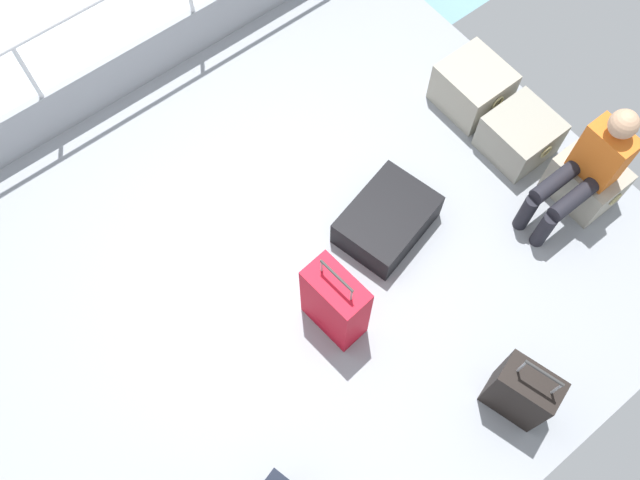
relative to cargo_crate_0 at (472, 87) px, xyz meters
The scene contains 11 objects.
ground_plane 2.16m from the cargo_crate_0, 81.97° to the right, with size 4.40×5.20×0.06m, color gray.
gunwale_port 2.83m from the cargo_crate_0, 131.32° to the right, with size 0.06×5.20×0.45m, color gray.
railing_port 2.89m from the cargo_crate_0, 131.32° to the right, with size 0.04×4.20×1.02m.
sea_wake 3.96m from the cargo_crate_0, 147.19° to the right, with size 12.00×12.00×0.01m.
cargo_crate_0 is the anchor object (origin of this frame).
cargo_crate_1 0.56m from the cargo_crate_0, ahead, with size 0.53×0.50×0.36m.
cargo_crate_2 1.17m from the cargo_crate_0, ahead, with size 0.53×0.38×0.39m.
passenger_seated 1.24m from the cargo_crate_0, ahead, with size 0.34×0.66×1.09m.
suitcase_1 1.40m from the cargo_crate_0, 70.41° to the right, with size 0.67×0.81×0.28m.
suitcase_2 2.24m from the cargo_crate_0, 69.03° to the right, with size 0.46×0.28×0.86m.
suitcase_3 2.51m from the cargo_crate_0, 36.99° to the right, with size 0.43×0.33×0.81m.
Camera 1 is at (1.65, -1.00, 4.67)m, focal length 38.04 mm.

